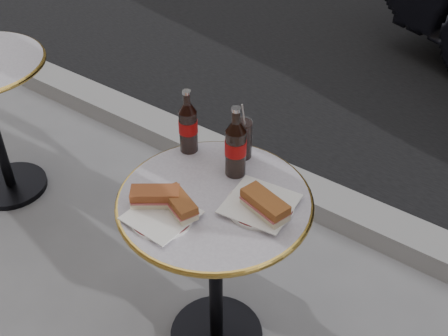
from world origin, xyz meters
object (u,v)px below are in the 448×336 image
Objects in this scene: bistro_table at (216,276)px; cola_glass at (242,139)px; plate_left at (162,217)px; cola_bottle_right at (236,142)px; plate_right at (260,205)px; cola_bottle_left at (188,121)px.

cola_glass is at bearing 103.50° from bistro_table.
bistro_table is 5.20× the size of cola_glass.
plate_left is 1.38× the size of cola_glass.
plate_left is 0.33m from cola_bottle_right.
cola_bottle_right is at bearing 149.74° from plate_right.
cola_bottle_right is at bearing -68.49° from cola_glass.
bistro_table is 0.41m from plate_left.
cola_glass reaches higher than plate_left.
cola_bottle_left is (-0.22, 0.15, 0.48)m from bistro_table.
bistro_table is at bearing -34.15° from cola_bottle_left.
cola_bottle_right is 1.80× the size of cola_glass.
cola_bottle_left is at bearing 164.06° from plate_right.
cola_bottle_left reaches higher than plate_left.
cola_glass reaches higher than bistro_table.
cola_glass is (0.17, 0.08, -0.05)m from cola_bottle_left.
bistro_table is at bearing -160.45° from plate_right.
cola_glass is at bearing 111.51° from cola_bottle_right.
cola_bottle_right is at bearing -3.23° from cola_bottle_left.
cola_glass is (-0.06, 0.23, 0.44)m from bistro_table.
cola_bottle_right is (0.20, -0.01, 0.01)m from cola_bottle_left.
bistro_table is 3.46× the size of plate_right.
plate_left reaches higher than bistro_table.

